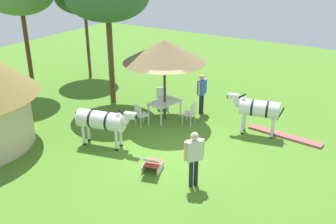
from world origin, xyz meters
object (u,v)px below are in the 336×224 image
at_px(striped_lounge_chair, 152,164).
at_px(shade_umbrella, 165,51).
at_px(patio_dining_table, 165,104).
at_px(zebra_by_umbrella, 258,109).
at_px(patio_chair_near_lawn, 191,112).
at_px(standing_watcher, 194,154).
at_px(guest_beside_umbrella, 202,90).
at_px(zebra_nearest_camera, 102,121).
at_px(patio_chair_near_hut, 162,96).
at_px(patio_chair_west_end, 140,114).

bearing_deg(striped_lounge_chair, shade_umbrella, 101.48).
relative_size(patio_dining_table, zebra_by_umbrella, 0.68).
distance_m(patio_chair_near_lawn, standing_watcher, 4.33).
relative_size(shade_umbrella, standing_watcher, 1.86).
height_order(guest_beside_umbrella, striped_lounge_chair, guest_beside_umbrella).
bearing_deg(patio_chair_near_lawn, zebra_by_umbrella, -79.95).
bearing_deg(guest_beside_umbrella, shade_umbrella, 142.75).
bearing_deg(shade_umbrella, guest_beside_umbrella, -37.87).
bearing_deg(patio_chair_near_lawn, shade_umbrella, 90.00).
bearing_deg(zebra_nearest_camera, patio_chair_near_hut, 168.98).
height_order(shade_umbrella, zebra_nearest_camera, shade_umbrella).
height_order(patio_dining_table, guest_beside_umbrella, guest_beside_umbrella).
relative_size(shade_umbrella, striped_lounge_chair, 3.63).
height_order(patio_dining_table, patio_chair_near_hut, patio_chair_near_hut).
bearing_deg(striped_lounge_chair, zebra_by_umbrella, 51.16).
bearing_deg(zebra_nearest_camera, zebra_by_umbrella, 117.92).
bearing_deg(patio_chair_near_hut, patio_chair_near_lawn, 116.96).
xyz_separation_m(patio_dining_table, guest_beside_umbrella, (1.30, -1.01, 0.38)).
bearing_deg(patio_dining_table, shade_umbrella, 45.00).
distance_m(patio_chair_near_hut, guest_beside_umbrella, 1.86).
distance_m(standing_watcher, striped_lounge_chair, 1.70).
distance_m(standing_watcher, zebra_by_umbrella, 4.30).
bearing_deg(patio_chair_near_hut, standing_watcher, 92.88).
relative_size(patio_chair_near_lawn, patio_chair_west_end, 1.00).
distance_m(patio_chair_west_end, standing_watcher, 4.60).
height_order(patio_chair_near_lawn, patio_chair_west_end, same).
height_order(shade_umbrella, patio_chair_west_end, shade_umbrella).
bearing_deg(patio_chair_near_hut, patio_dining_table, 90.00).
distance_m(shade_umbrella, guest_beside_umbrella, 2.44).
relative_size(zebra_nearest_camera, zebra_by_umbrella, 1.11).
bearing_deg(patio_chair_west_end, guest_beside_umbrella, 80.83).
xyz_separation_m(shade_umbrella, zebra_nearest_camera, (-3.13, 0.59, -1.87)).
bearing_deg(patio_chair_near_lawn, patio_dining_table, 90.00).
distance_m(patio_dining_table, standing_watcher, 4.98).
height_order(patio_dining_table, standing_watcher, standing_watcher).
bearing_deg(standing_watcher, zebra_by_umbrella, 32.96).
relative_size(patio_dining_table, patio_chair_west_end, 1.59).
distance_m(patio_chair_near_hut, patio_chair_west_end, 2.06).
relative_size(patio_chair_near_lawn, patio_chair_near_hut, 1.00).
xyz_separation_m(shade_umbrella, patio_chair_near_hut, (0.93, 0.74, -2.31)).
distance_m(zebra_nearest_camera, zebra_by_umbrella, 5.69).
distance_m(guest_beside_umbrella, zebra_nearest_camera, 4.72).
xyz_separation_m(patio_chair_near_hut, standing_watcher, (-4.62, -4.06, 0.54)).
xyz_separation_m(patio_chair_near_lawn, guest_beside_umbrella, (1.25, 0.18, 0.51)).
bearing_deg(zebra_nearest_camera, guest_beside_umbrella, 146.98).
relative_size(patio_chair_west_end, striped_lounge_chair, 1.00).
height_order(patio_chair_near_hut, guest_beside_umbrella, guest_beside_umbrella).
distance_m(guest_beside_umbrella, standing_watcher, 5.50).
distance_m(patio_chair_west_end, striped_lounge_chair, 3.42).
height_order(patio_chair_near_hut, patio_chair_west_end, same).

